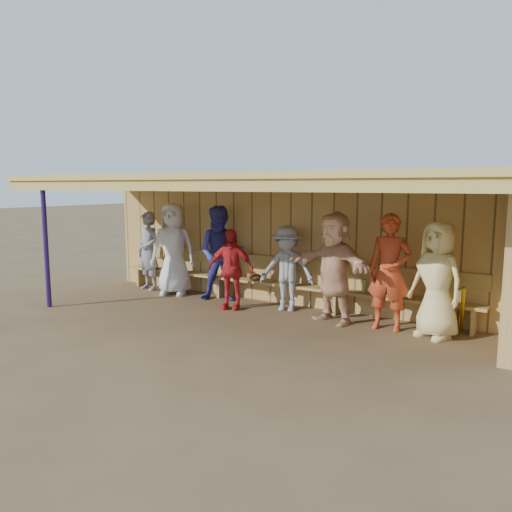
{
  "coord_description": "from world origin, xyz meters",
  "views": [
    {
      "loc": [
        4.76,
        -7.19,
        2.31
      ],
      "look_at": [
        0.0,
        0.35,
        1.05
      ],
      "focal_mm": 35.0,
      "sensor_mm": 36.0,
      "label": 1
    }
  ],
  "objects_px": {
    "player_h": "(437,280)",
    "bench": "(277,278)",
    "player_b": "(173,249)",
    "player_c": "(221,254)",
    "player_d": "(231,269)",
    "player_g": "(389,272)",
    "player_e": "(287,268)",
    "player_f": "(334,267)",
    "player_a": "(148,251)"
  },
  "relations": [
    {
      "from": "player_h",
      "to": "bench",
      "type": "relative_size",
      "value": 0.24
    },
    {
      "from": "player_b",
      "to": "player_h",
      "type": "height_order",
      "value": "player_b"
    },
    {
      "from": "player_c",
      "to": "player_d",
      "type": "relative_size",
      "value": 1.26
    },
    {
      "from": "bench",
      "to": "player_h",
      "type": "bearing_deg",
      "value": -10.48
    },
    {
      "from": "player_d",
      "to": "player_g",
      "type": "bearing_deg",
      "value": -13.05
    },
    {
      "from": "player_d",
      "to": "bench",
      "type": "xyz_separation_m",
      "value": [
        0.57,
        0.76,
        -0.23
      ]
    },
    {
      "from": "player_h",
      "to": "player_b",
      "type": "bearing_deg",
      "value": -157.26
    },
    {
      "from": "bench",
      "to": "player_c",
      "type": "bearing_deg",
      "value": -164.72
    },
    {
      "from": "player_e",
      "to": "player_h",
      "type": "bearing_deg",
      "value": -20.66
    },
    {
      "from": "player_e",
      "to": "bench",
      "type": "xyz_separation_m",
      "value": [
        -0.39,
        0.31,
        -0.26
      ]
    },
    {
      "from": "player_f",
      "to": "player_g",
      "type": "bearing_deg",
      "value": 24.23
    },
    {
      "from": "player_c",
      "to": "player_e",
      "type": "distance_m",
      "value": 1.52
    },
    {
      "from": "player_b",
      "to": "player_e",
      "type": "relative_size",
      "value": 1.24
    },
    {
      "from": "player_b",
      "to": "bench",
      "type": "relative_size",
      "value": 0.26
    },
    {
      "from": "player_h",
      "to": "player_g",
      "type": "bearing_deg",
      "value": -158.43
    },
    {
      "from": "player_d",
      "to": "player_g",
      "type": "height_order",
      "value": "player_g"
    },
    {
      "from": "player_a",
      "to": "player_f",
      "type": "bearing_deg",
      "value": 7.2
    },
    {
      "from": "player_g",
      "to": "player_d",
      "type": "bearing_deg",
      "value": -179.69
    },
    {
      "from": "player_f",
      "to": "player_h",
      "type": "relative_size",
      "value": 1.05
    },
    {
      "from": "player_f",
      "to": "bench",
      "type": "distance_m",
      "value": 1.63
    },
    {
      "from": "player_b",
      "to": "player_d",
      "type": "relative_size",
      "value": 1.29
    },
    {
      "from": "player_c",
      "to": "player_g",
      "type": "height_order",
      "value": "player_c"
    },
    {
      "from": "player_c",
      "to": "player_e",
      "type": "xyz_separation_m",
      "value": [
        1.51,
        0.0,
        -0.17
      ]
    },
    {
      "from": "player_b",
      "to": "player_c",
      "type": "height_order",
      "value": "player_b"
    },
    {
      "from": "player_c",
      "to": "player_h",
      "type": "relative_size",
      "value": 1.07
    },
    {
      "from": "player_b",
      "to": "player_g",
      "type": "bearing_deg",
      "value": -24.78
    },
    {
      "from": "player_c",
      "to": "player_f",
      "type": "height_order",
      "value": "player_c"
    },
    {
      "from": "player_d",
      "to": "bench",
      "type": "distance_m",
      "value": 0.97
    },
    {
      "from": "player_b",
      "to": "bench",
      "type": "distance_m",
      "value": 2.4
    },
    {
      "from": "player_a",
      "to": "player_e",
      "type": "height_order",
      "value": "player_a"
    },
    {
      "from": "player_c",
      "to": "bench",
      "type": "xyz_separation_m",
      "value": [
        1.12,
        0.31,
        -0.43
      ]
    },
    {
      "from": "player_f",
      "to": "player_g",
      "type": "relative_size",
      "value": 1.0
    },
    {
      "from": "player_d",
      "to": "player_a",
      "type": "bearing_deg",
      "value": 152.56
    },
    {
      "from": "player_a",
      "to": "player_h",
      "type": "distance_m",
      "value": 6.25
    },
    {
      "from": "player_e",
      "to": "bench",
      "type": "height_order",
      "value": "player_e"
    },
    {
      "from": "player_f",
      "to": "bench",
      "type": "xyz_separation_m",
      "value": [
        -1.45,
        0.6,
        -0.42
      ]
    },
    {
      "from": "bench",
      "to": "player_f",
      "type": "bearing_deg",
      "value": -22.62
    },
    {
      "from": "player_d",
      "to": "player_f",
      "type": "height_order",
      "value": "player_f"
    },
    {
      "from": "player_g",
      "to": "player_a",
      "type": "bearing_deg",
      "value": 173.58
    },
    {
      "from": "player_b",
      "to": "player_f",
      "type": "bearing_deg",
      "value": -26.33
    },
    {
      "from": "player_b",
      "to": "bench",
      "type": "height_order",
      "value": "player_b"
    },
    {
      "from": "player_b",
      "to": "player_g",
      "type": "xyz_separation_m",
      "value": [
        4.71,
        -0.16,
        -0.04
      ]
    },
    {
      "from": "player_b",
      "to": "bench",
      "type": "xyz_separation_m",
      "value": [
        2.33,
        0.37,
        -0.45
      ]
    },
    {
      "from": "player_a",
      "to": "player_c",
      "type": "xyz_separation_m",
      "value": [
        2.0,
        0.0,
        0.09
      ]
    },
    {
      "from": "player_d",
      "to": "player_f",
      "type": "xyz_separation_m",
      "value": [
        2.02,
        0.15,
        0.19
      ]
    },
    {
      "from": "player_e",
      "to": "player_f",
      "type": "relative_size",
      "value": 0.84
    },
    {
      "from": "player_a",
      "to": "player_b",
      "type": "relative_size",
      "value": 0.89
    },
    {
      "from": "player_d",
      "to": "player_f",
      "type": "distance_m",
      "value": 2.03
    },
    {
      "from": "player_b",
      "to": "player_d",
      "type": "xyz_separation_m",
      "value": [
        1.76,
        -0.39,
        -0.22
      ]
    },
    {
      "from": "player_a",
      "to": "player_e",
      "type": "xyz_separation_m",
      "value": [
        3.51,
        0.0,
        -0.08
      ]
    }
  ]
}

